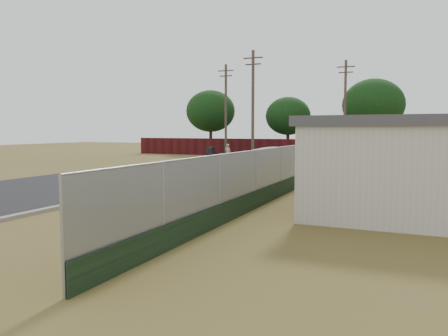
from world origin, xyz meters
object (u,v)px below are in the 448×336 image
at_px(mailbox, 172,172).
at_px(trash_bin, 211,152).
at_px(fire_hydrant, 121,225).
at_px(pedestrian, 228,153).
at_px(pickup_truck, 279,158).

xyz_separation_m(mailbox, trash_bin, (-8.52, 21.65, -0.31)).
distance_m(fire_hydrant, pedestrian, 27.24).
xyz_separation_m(pickup_truck, pedestrian, (-6.11, 5.16, -0.01)).
distance_m(fire_hydrant, mailbox, 8.60).
height_order(pickup_truck, trash_bin, pickup_truck).
relative_size(mailbox, trash_bin, 1.03).
bearing_deg(pedestrian, pickup_truck, 145.71).
bearing_deg(mailbox, trash_bin, 111.48).
xyz_separation_m(mailbox, pickup_truck, (1.01, 12.82, -0.08)).
relative_size(mailbox, pedestrian, 0.71).
relative_size(fire_hydrant, trash_bin, 0.83).
bearing_deg(trash_bin, pickup_truck, -42.81).
xyz_separation_m(fire_hydrant, pickup_truck, (-2.29, 20.75, 0.36)).
relative_size(pedestrian, trash_bin, 1.45).
bearing_deg(mailbox, pickup_truck, 85.49).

